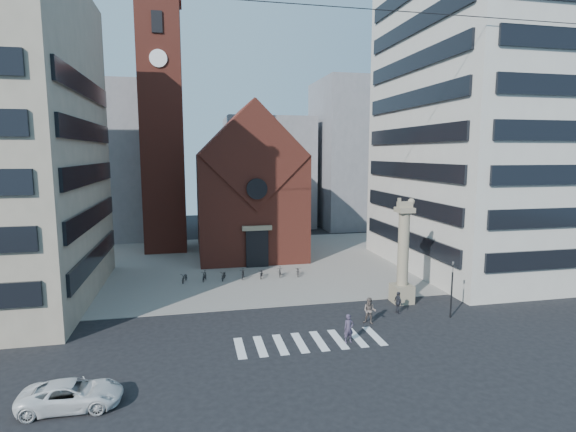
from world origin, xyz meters
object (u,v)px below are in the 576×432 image
object	(u,v)px
pedestrian_0	(349,328)
traffic_light	(452,288)
scooter_0	(185,278)
pedestrian_2	(398,303)
pedestrian_1	(370,311)
lion_column	(403,261)
white_car	(72,395)

from	to	relation	value
pedestrian_0	traffic_light	bearing A→B (deg)	8.30
pedestrian_0	scooter_0	xyz separation A→B (m)	(-10.60, 16.18, -0.44)
scooter_0	pedestrian_2	bearing A→B (deg)	-23.28
traffic_light	pedestrian_0	size ratio (longest dim) A/B	2.28
traffic_light	scooter_0	distance (m)	23.90
pedestrian_1	scooter_0	size ratio (longest dim) A/B	1.13
pedestrian_1	traffic_light	bearing A→B (deg)	32.58
pedestrian_1	scooter_0	distance (m)	18.83
lion_column	pedestrian_1	size ratio (longest dim) A/B	4.51
traffic_light	pedestrian_0	xyz separation A→B (m)	(-8.99, -2.60, -1.35)
pedestrian_0	white_car	bearing A→B (deg)	-172.35
white_car	scooter_0	xyz separation A→B (m)	(5.08, 20.53, -0.16)
traffic_light	white_car	world-z (taller)	traffic_light
lion_column	pedestrian_0	distance (m)	9.94
pedestrian_1	scooter_0	bearing A→B (deg)	168.27
pedestrian_0	pedestrian_1	size ratio (longest dim) A/B	0.98
white_car	pedestrian_2	bearing A→B (deg)	-66.86
traffic_light	white_car	distance (m)	25.68
pedestrian_0	lion_column	bearing A→B (deg)	35.49
lion_column	pedestrian_1	distance (m)	6.38
pedestrian_0	scooter_0	world-z (taller)	pedestrian_0
white_car	scooter_0	distance (m)	21.15
traffic_light	pedestrian_1	xyz separation A→B (m)	(-6.41, 0.14, -1.33)
lion_column	pedestrian_2	xyz separation A→B (m)	(-1.45, -2.32, -2.61)
pedestrian_2	traffic_light	bearing A→B (deg)	-120.95
lion_column	pedestrian_0	bearing A→B (deg)	-136.66
lion_column	pedestrian_0	world-z (taller)	lion_column
pedestrian_2	scooter_0	bearing A→B (deg)	48.69
white_car	pedestrian_0	distance (m)	16.28
scooter_0	pedestrian_0	bearing A→B (deg)	-43.66
traffic_light	white_car	size ratio (longest dim) A/B	0.91
pedestrian_0	pedestrian_2	world-z (taller)	pedestrian_0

